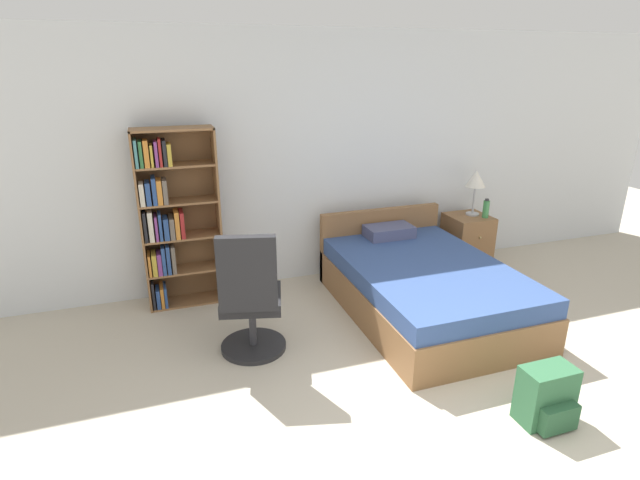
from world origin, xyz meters
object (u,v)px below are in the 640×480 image
Objects in this scene: bed at (422,285)px; backpack_green at (547,397)px; table_lamp at (476,180)px; nightstand at (467,241)px; water_bottle at (486,209)px; bookshelf at (171,219)px; office_chair at (250,302)px.

bed is 1.67m from backpack_green.
table_lamp is at bearing 65.87° from backpack_green.
water_bottle reaches higher than nightstand.
water_bottle is at bearing -3.71° from bookshelf.
office_chair is 2.96m from nightstand.
bed reaches higher than nightstand.
backpack_green is at bearing -90.28° from bed.
backpack_green is (-0.01, -1.66, -0.07)m from bed.
bookshelf reaches higher than nightstand.
nightstand is 0.71m from table_lamp.
backpack_green is at bearing -116.78° from water_bottle.
table_lamp is (1.12, 0.85, 0.75)m from bed.
backpack_green is (-1.07, -2.49, -0.12)m from nightstand.
table_lamp reaches higher than nightstand.
table_lamp reaches higher than bed.
bed is at bearing -149.15° from water_bottle.
nightstand is at bearing 66.75° from backpack_green.
nightstand is 0.45m from water_bottle.
office_chair is at bearing -158.88° from nightstand.
bed is 1.46m from water_bottle.
bookshelf is 3.46m from backpack_green.
office_chair reaches higher than water_bottle.
bookshelf is at bearing 157.03° from bed.
bookshelf reaches higher than backpack_green.
bookshelf reaches higher than table_lamp.
bed reaches higher than backpack_green.
nightstand is at bearing 138.58° from water_bottle.
water_bottle is 2.71m from backpack_green.
nightstand is (3.25, -0.11, -0.57)m from bookshelf.
backpack_green is at bearing -49.87° from bookshelf.
nightstand is 1.53× the size of backpack_green.
office_chair is 2.23m from backpack_green.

